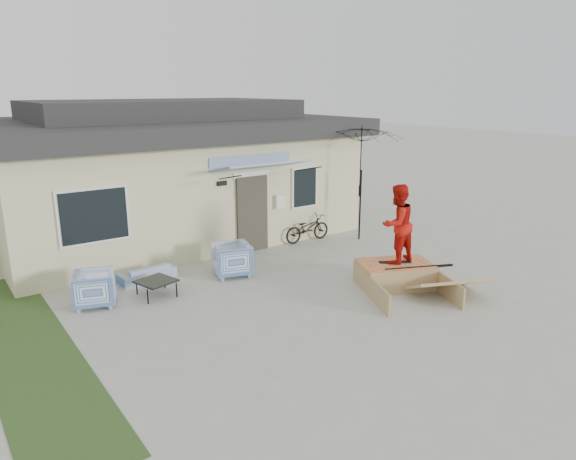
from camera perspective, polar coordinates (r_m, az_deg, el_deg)
ground at (r=10.71m, az=4.37°, el=-9.05°), size 90.00×90.00×0.00m
grass_strip at (r=10.47m, az=-26.53°, el=-11.28°), size 1.40×8.00×0.01m
house at (r=16.86m, az=-13.30°, el=6.44°), size 10.80×8.49×4.10m
loveseat at (r=12.74m, az=-15.16°, el=-4.27°), size 1.36×0.52×0.52m
armchair_left at (r=11.62m, az=-20.33°, el=-5.83°), size 0.96×0.99×0.82m
armchair_right at (r=12.69m, az=-6.18°, el=-3.03°), size 1.00×1.04×0.88m
coffee_table at (r=11.82m, az=-14.15°, el=-6.15°), size 0.89×0.89×0.36m
bicycle at (r=15.41m, az=2.11°, el=0.52°), size 1.53×0.57×0.97m
patio_umbrella at (r=15.48m, az=7.96°, el=5.23°), size 2.77×2.65×2.20m
skate_ramp at (r=12.25m, az=11.61°, el=-4.78°), size 2.34×2.62×0.54m
skateboard at (r=12.20m, az=11.58°, el=-3.41°), size 0.72×0.55×0.05m
skater at (r=11.94m, az=11.82°, el=0.78°), size 0.91×0.72×1.79m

